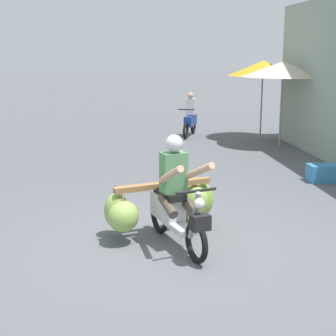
% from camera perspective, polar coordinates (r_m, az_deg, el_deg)
% --- Properties ---
extents(ground_plane, '(120.00, 120.00, 0.00)m').
position_cam_1_polar(ground_plane, '(7.13, 0.32, -8.80)').
color(ground_plane, '#56595E').
extents(motorbike_main_loaded, '(1.75, 1.97, 1.58)m').
position_cam_1_polar(motorbike_main_loaded, '(7.25, 0.24, -4.10)').
color(motorbike_main_loaded, black).
rests_on(motorbike_main_loaded, ground).
extents(motorbike_distant_ahead_left, '(0.76, 1.53, 1.40)m').
position_cam_1_polar(motorbike_distant_ahead_left, '(16.07, 2.57, 5.70)').
color(motorbike_distant_ahead_left, black).
rests_on(motorbike_distant_ahead_left, ground).
extents(market_umbrella_near_shop, '(2.10, 2.10, 2.41)m').
position_cam_1_polar(market_umbrella_near_shop, '(15.62, 10.84, 11.19)').
color(market_umbrella_near_shop, '#99999E').
rests_on(market_umbrella_near_shop, ground).
extents(market_umbrella_further_along, '(2.32, 2.32, 2.41)m').
position_cam_1_polar(market_umbrella_further_along, '(14.58, 13.07, 11.00)').
color(market_umbrella_further_along, '#99999E').
rests_on(market_umbrella_further_along, ground).
extents(produce_crate, '(0.56, 0.40, 0.36)m').
position_cam_1_polar(produce_crate, '(10.93, 17.23, -0.56)').
color(produce_crate, teal).
rests_on(produce_crate, ground).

